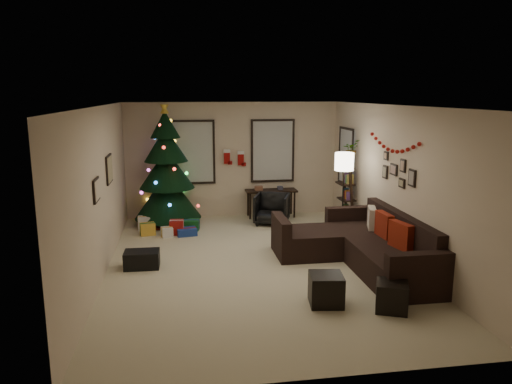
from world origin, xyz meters
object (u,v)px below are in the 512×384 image
at_px(desk, 271,193).
at_px(desk_chair, 272,209).
at_px(sofa, 362,247).
at_px(bookshelf, 347,194).
at_px(christmas_tree, 167,174).

height_order(desk, desk_chair, desk_chair).
bearing_deg(sofa, desk_chair, 110.10).
xyz_separation_m(sofa, bookshelf, (0.49, 2.20, 0.46)).
xyz_separation_m(desk, desk_chair, (-0.10, -0.65, -0.23)).
xyz_separation_m(desk_chair, bookshelf, (1.53, -0.64, 0.42)).
bearing_deg(desk_chair, sofa, -50.26).
xyz_separation_m(christmas_tree, desk_chair, (2.31, -0.40, -0.80)).
bearing_deg(bookshelf, desk_chair, 157.33).
bearing_deg(desk_chair, christmas_tree, -170.18).
bearing_deg(bookshelf, sofa, -102.62).
height_order(desk_chair, bookshelf, bookshelf).
height_order(sofa, bookshelf, bookshelf).
bearing_deg(desk, desk_chair, -99.10).
height_order(christmas_tree, desk_chair, christmas_tree).
relative_size(sofa, desk_chair, 4.38).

